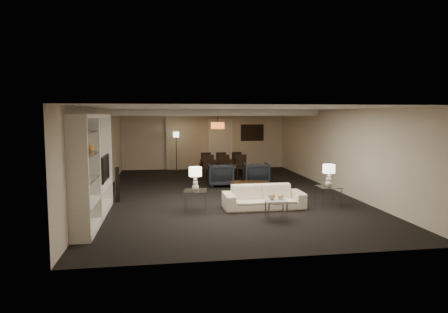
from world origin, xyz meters
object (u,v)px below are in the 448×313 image
table_lamp_left (195,179)px  chair_fm (220,163)px  sofa (264,197)px  marble_table (276,210)px  coffee_table (250,189)px  armchair_right (256,174)px  table_lamp_right (329,175)px  chair_fr (235,163)px  chair_nl (209,168)px  chair_nr (242,167)px  floor_lamp (176,152)px  side_table_left (196,201)px  side_table_right (328,196)px  vase_amber (90,147)px  chair_nm (225,167)px  vase_blue (85,176)px  television (100,168)px  chair_fl (205,163)px  dining_table (223,169)px  armchair_left (221,175)px  floor_speaker (117,184)px  pendant_light (218,126)px

table_lamp_left → chair_fm: (1.47, 5.95, -0.36)m
sofa → marble_table: sofa is taller
coffee_table → armchair_right: armchair_right is taller
table_lamp_right → chair_fr: (-1.33, 5.95, -0.36)m
table_lamp_right → chair_nl: (-2.53, 4.65, -0.36)m
chair_nl → chair_nr: size_ratio=1.00×
table_lamp_left → floor_lamp: bearing=91.7°
side_table_left → side_table_right: size_ratio=1.00×
armchair_right → table_lamp_left: bearing=60.3°
vase_amber → chair_fm: bearing=60.9°
side_table_right → chair_fm: 6.25m
armchair_right → chair_nm: 1.58m
chair_nm → chair_nr: bearing=-4.4°
vase_blue → sofa: bearing=20.7°
side_table_right → television: 5.71m
table_lamp_left → chair_fl: table_lamp_left is taller
chair_fl → television: bearing=56.7°
coffee_table → dining_table: (-0.23, 3.70, 0.10)m
sofa → chair_fm: bearing=91.6°
armchair_left → table_lamp_left: 3.50m
armchair_left → table_lamp_right: 4.04m
chair_fr → vase_amber: bearing=49.4°
television → vase_amber: (-0.03, -1.08, 0.59)m
side_table_left → dining_table: bearing=74.5°
side_table_right → chair_fr: bearing=102.6°
vase_amber → chair_nl: (3.15, 5.45, -1.21)m
sofa → table_lamp_right: bearing=-0.6°
dining_table → side_table_left: bearing=-102.6°
marble_table → table_lamp_right: bearing=32.9°
sofa → vase_blue: 4.34m
floor_speaker → chair_fm: size_ratio=1.07×
pendant_light → chair_fl: (-0.46, 0.32, -1.48)m
table_lamp_left → chair_nm: size_ratio=0.65×
dining_table → chair_nm: bearing=-87.0°
chair_nr → floor_lamp: 3.28m
coffee_table → armchair_left: bearing=109.4°
side_table_right → marble_table: (-1.70, -1.10, -0.03)m
pendant_light → chair_nr: (0.74, -0.98, -1.48)m
vase_amber → chair_fr: (4.35, 6.75, -1.21)m
armchair_right → dining_table: size_ratio=0.49×
television → chair_fr: 7.15m
vase_blue → chair_fr: 8.66m
television → chair_fm: size_ratio=1.22×
pendant_light → chair_fr: 1.69m
chair_fl → chair_fm: 0.60m
armchair_right → dining_table: 2.16m
dining_table → chair_fr: chair_fr is taller
armchair_right → chair_nr: bearing=-75.3°
table_lamp_right → side_table_right: bearing=0.0°
table_lamp_right → vase_blue: size_ratio=3.05×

